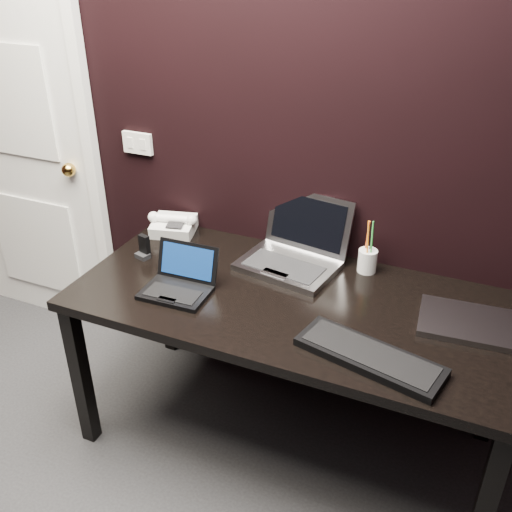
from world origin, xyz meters
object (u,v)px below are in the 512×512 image
at_px(desk, 291,315).
at_px(mobile_phone, 144,249).
at_px(closed_laptop, 468,323).
at_px(pen_cup, 367,260).
at_px(ext_keyboard, 369,356).
at_px(desk_phone, 174,225).
at_px(silver_laptop, 293,253).
at_px(netbook, 179,283).
at_px(door, 18,140).

height_order(desk, mobile_phone, mobile_phone).
height_order(closed_laptop, pen_cup, pen_cup).
height_order(ext_keyboard, mobile_phone, mobile_phone).
xyz_separation_m(closed_laptop, desk_phone, (-1.34, 0.21, 0.03)).
bearing_deg(silver_laptop, closed_laptop, -12.84).
xyz_separation_m(netbook, pen_cup, (0.64, 0.44, 0.02)).
bearing_deg(desk, desk_phone, 157.20).
bearing_deg(door, closed_laptop, -7.28).
height_order(silver_laptop, pen_cup, silver_laptop).
distance_m(netbook, silver_laptop, 0.51).
bearing_deg(pen_cup, silver_laptop, -167.71).
relative_size(ext_keyboard, pen_cup, 2.23).
relative_size(netbook, ext_keyboard, 0.52).
distance_m(desk_phone, pen_cup, 0.91).
relative_size(door, mobile_phone, 20.92).
height_order(desk, silver_laptop, silver_laptop).
bearing_deg(desk_phone, pen_cup, 1.26).
bearing_deg(closed_laptop, silver_laptop, 167.16).
bearing_deg(mobile_phone, door, 160.88).
bearing_deg(ext_keyboard, silver_laptop, 132.33).
distance_m(door, desk_phone, 0.99).
distance_m(desk, pen_cup, 0.40).
relative_size(closed_laptop, mobile_phone, 3.52).
bearing_deg(door, netbook, -22.37).
distance_m(silver_laptop, closed_laptop, 0.75).
xyz_separation_m(desk, silver_laptop, (-0.09, 0.25, 0.13)).
bearing_deg(pen_cup, mobile_phone, -163.62).
bearing_deg(silver_laptop, desk_phone, 175.76).
relative_size(door, silver_laptop, 4.86).
xyz_separation_m(closed_laptop, pen_cup, (-0.43, 0.23, 0.04)).
xyz_separation_m(desk_phone, pen_cup, (0.91, 0.02, 0.01)).
bearing_deg(desk, door, 167.18).
height_order(closed_laptop, desk_phone, desk_phone).
xyz_separation_m(desk, pen_cup, (0.21, 0.31, 0.13)).
height_order(door, mobile_phone, door).
distance_m(ext_keyboard, mobile_phone, 1.10).
bearing_deg(silver_laptop, desk, -70.56).
bearing_deg(closed_laptop, desk, -172.61).
xyz_separation_m(door, silver_laptop, (1.56, -0.13, -0.25)).
height_order(desk, desk_phone, desk_phone).
bearing_deg(door, desk_phone, -4.89).
bearing_deg(mobile_phone, silver_laptop, 18.33).
distance_m(closed_laptop, mobile_phone, 1.34).
bearing_deg(mobile_phone, netbook, -32.41).
bearing_deg(ext_keyboard, desk, 145.94).
relative_size(silver_laptop, ext_keyboard, 0.86).
height_order(door, desk_phone, door).
distance_m(closed_laptop, desk_phone, 1.36).
xyz_separation_m(closed_laptop, mobile_phone, (-1.34, -0.04, 0.03)).
relative_size(ext_keyboard, desk_phone, 2.13).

